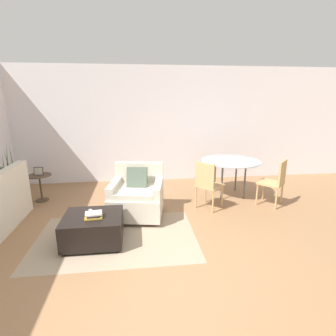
# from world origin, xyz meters

# --- Properties ---
(ground_plane) EXTENTS (20.00, 20.00, 0.00)m
(ground_plane) POSITION_xyz_m (0.00, 0.00, 0.00)
(ground_plane) COLOR #936B47
(wall_back) EXTENTS (12.00, 0.06, 2.75)m
(wall_back) POSITION_xyz_m (0.00, 3.64, 1.38)
(wall_back) COLOR white
(wall_back) RESTS_ON ground_plane
(area_rug) EXTENTS (2.34, 1.56, 0.01)m
(area_rug) POSITION_xyz_m (-0.62, 0.81, 0.00)
(area_rug) COLOR gray
(area_rug) RESTS_ON ground_plane
(armchair) EXTENTS (1.00, 0.97, 0.89)m
(armchair) POSITION_xyz_m (-0.30, 1.54, 0.36)
(armchair) COLOR beige
(armchair) RESTS_ON ground_plane
(ottoman) EXTENTS (0.81, 0.70, 0.41)m
(ottoman) POSITION_xyz_m (-0.93, 0.72, 0.23)
(ottoman) COLOR black
(ottoman) RESTS_ON ground_plane
(book_stack) EXTENTS (0.25, 0.20, 0.07)m
(book_stack) POSITION_xyz_m (-0.90, 0.67, 0.45)
(book_stack) COLOR gold
(book_stack) RESTS_ON ottoman
(tv_remote_primary) EXTENTS (0.11, 0.17, 0.01)m
(tv_remote_primary) POSITION_xyz_m (-0.96, 0.87, 0.42)
(tv_remote_primary) COLOR #B7B7BC
(tv_remote_primary) RESTS_ON ottoman
(potted_plant) EXTENTS (0.43, 0.43, 1.17)m
(potted_plant) POSITION_xyz_m (-2.74, 2.44, 0.21)
(potted_plant) COLOR #333338
(potted_plant) RESTS_ON ground_plane
(side_table) EXTENTS (0.46, 0.46, 0.54)m
(side_table) POSITION_xyz_m (-2.22, 2.48, 0.38)
(side_table) COLOR #4C3828
(side_table) RESTS_ON ground_plane
(picture_frame) EXTENTS (0.18, 0.06, 0.16)m
(picture_frame) POSITION_xyz_m (-2.22, 2.48, 0.62)
(picture_frame) COLOR black
(picture_frame) RESTS_ON side_table
(dining_table) EXTENTS (1.24, 1.24, 0.76)m
(dining_table) POSITION_xyz_m (1.65, 2.34, 0.69)
(dining_table) COLOR #99A8AD
(dining_table) RESTS_ON ground_plane
(dining_chair_near_left) EXTENTS (0.59, 0.59, 0.90)m
(dining_chair_near_left) POSITION_xyz_m (0.98, 1.68, 0.52)
(dining_chair_near_left) COLOR tan
(dining_chair_near_left) RESTS_ON ground_plane
(dining_chair_near_right) EXTENTS (0.59, 0.59, 0.90)m
(dining_chair_near_right) POSITION_xyz_m (2.31, 1.68, 0.52)
(dining_chair_near_right) COLOR tan
(dining_chair_near_right) RESTS_ON ground_plane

